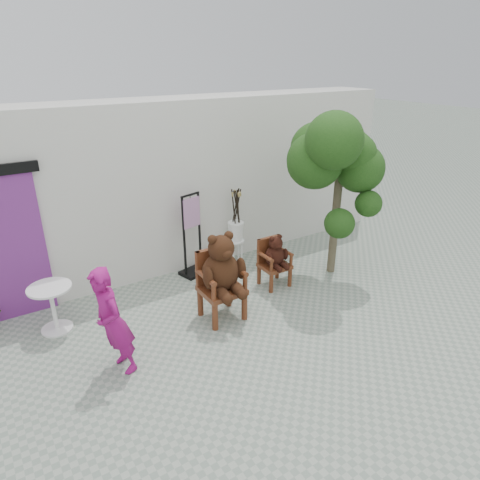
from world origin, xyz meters
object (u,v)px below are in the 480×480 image
at_px(display_stand, 193,244).
at_px(tree, 335,157).
at_px(person, 112,322).
at_px(stool_bucket, 236,231).
at_px(chair_big, 221,272).
at_px(cafe_table, 52,303).
at_px(chair_small, 274,256).

xyz_separation_m(display_stand, tree, (1.96, -1.33, 1.57)).
height_order(person, stool_bucket, person).
xyz_separation_m(chair_big, tree, (2.23, 0.15, 1.38)).
relative_size(display_stand, stool_bucket, 1.04).
height_order(cafe_table, tree, tree).
relative_size(chair_big, chair_small, 1.48).
height_order(chair_small, person, person).
relative_size(cafe_table, tree, 0.24).
relative_size(person, cafe_table, 2.07).
height_order(person, display_stand, display_stand).
distance_m(person, tree, 4.22).
distance_m(chair_small, person, 3.07).
height_order(chair_big, display_stand, display_stand).
relative_size(stool_bucket, tree, 0.50).
bearing_deg(display_stand, chair_big, -115.26).
bearing_deg(chair_big, stool_bucket, 51.51).
distance_m(cafe_table, tree, 4.81).
relative_size(chair_small, display_stand, 0.61).
xyz_separation_m(display_stand, stool_bucket, (0.91, 0.00, 0.06)).
bearing_deg(display_stand, cafe_table, 176.07).
xyz_separation_m(stool_bucket, tree, (1.05, -1.33, 1.51)).
height_order(chair_big, chair_small, chair_big).
height_order(display_stand, tree, tree).
height_order(chair_big, cafe_table, chair_big).
bearing_deg(stool_bucket, cafe_table, -171.88).
bearing_deg(chair_small, tree, -13.20).
xyz_separation_m(chair_small, person, (-2.97, -0.73, 0.19)).
relative_size(chair_big, stool_bucket, 0.95).
xyz_separation_m(chair_small, stool_bucket, (-0.08, 1.10, 0.10)).
bearing_deg(display_stand, person, -152.23).
bearing_deg(chair_big, display_stand, 79.68).
distance_m(chair_small, stool_bucket, 1.11).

